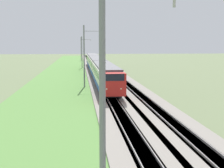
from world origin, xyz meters
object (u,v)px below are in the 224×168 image
Objects in this scene: catenary_mast_mid at (84,56)px; catenary_mast_near at (104,104)px; catenary_mast_far at (82,52)px; catenary_mast_distant at (81,49)px; passenger_train at (97,65)px.

catenary_mast_near is at bearing -180.00° from catenary_mast_mid.
catenary_mast_distant reaches higher than catenary_mast_far.
catenary_mast_near reaches higher than passenger_train.
catenary_mast_distant is at bearing 0.00° from catenary_mast_near.
catenary_mast_far is (37.76, -0.00, -0.42)m from catenary_mast_mid.
passenger_train is at bearing -171.55° from catenary_mast_far.
catenary_mast_mid is at bearing 0.00° from catenary_mast_near.
catenary_mast_distant is at bearing 0.00° from catenary_mast_far.
passenger_train is 57.61m from catenary_mast_distant.
catenary_mast_distant is (75.51, -0.00, -0.15)m from catenary_mast_mid.
passenger_train is at bearing -3.01° from catenary_mast_near.
catenary_mast_near is at bearing 180.00° from catenary_mast_far.
catenary_mast_mid is 1.03× the size of catenary_mast_distant.
catenary_mast_far is (75.51, -0.00, -0.26)m from catenary_mast_near.
passenger_train is at bearing -177.08° from catenary_mast_distant.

